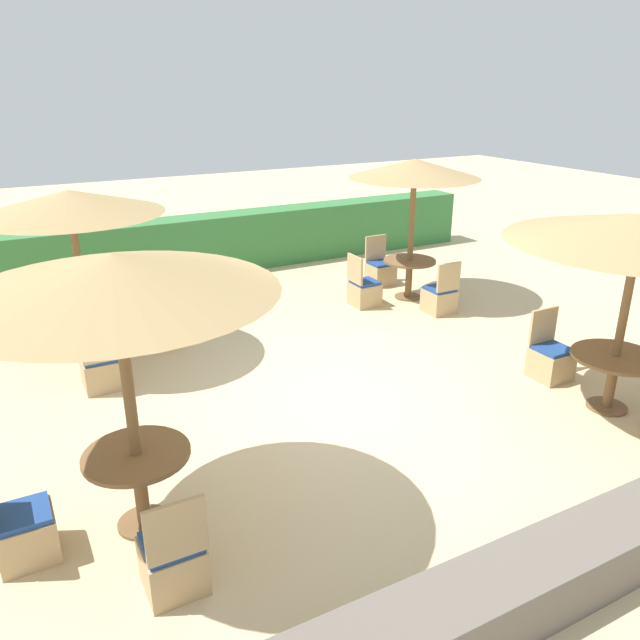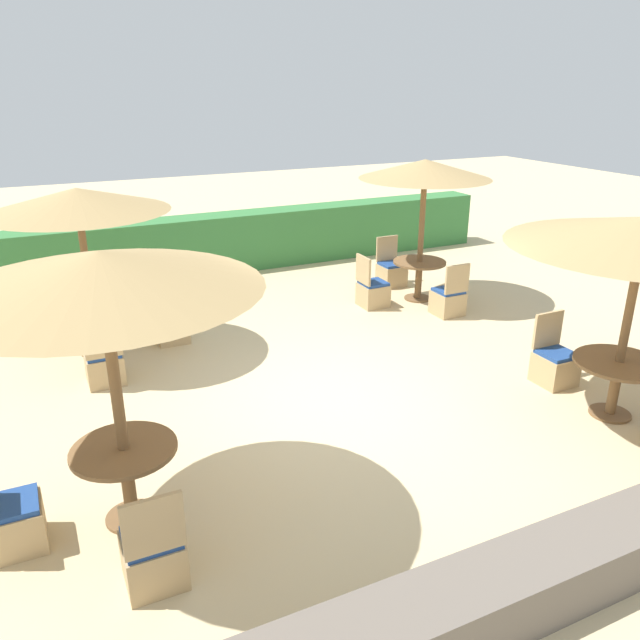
{
  "view_description": "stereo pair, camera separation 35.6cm",
  "coord_description": "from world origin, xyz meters",
  "px_view_note": "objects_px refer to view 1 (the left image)",
  "views": [
    {
      "loc": [
        -3.49,
        -5.9,
        3.76
      ],
      "look_at": [
        0.0,
        0.6,
        0.9
      ],
      "focal_mm": 35.0,
      "sensor_mm": 36.0,
      "label": 1
    },
    {
      "loc": [
        -3.18,
        -6.06,
        3.76
      ],
      "look_at": [
        0.0,
        0.6,
        0.9
      ],
      "focal_mm": 35.0,
      "sensor_mm": 36.0,
      "label": 2
    }
  ],
  "objects_px": {
    "patio_chair_front_right_north": "(550,360)",
    "patio_chair_front_left_west": "(24,531)",
    "patio_chair_back_right_south": "(440,298)",
    "parasol_back_left": "(69,203)",
    "round_table_back_left": "(86,318)",
    "patio_chair_front_left_south": "(173,561)",
    "patio_chair_back_right_north": "(380,271)",
    "patio_chair_back_left_north": "(79,316)",
    "round_table_front_right": "(614,367)",
    "patio_chair_back_left_east": "(167,328)",
    "parasol_front_right": "(640,229)",
    "parasol_front_left": "(114,275)",
    "parasol_back_right": "(415,169)",
    "patio_chair_back_right_west": "(364,291)",
    "patio_chair_back_left_south": "(101,370)",
    "round_table_back_right": "(409,269)",
    "round_table_front_left": "(139,471)"
  },
  "relations": [
    {
      "from": "round_table_front_right",
      "to": "parasol_back_right",
      "type": "xyz_separation_m",
      "value": [
        0.29,
        4.53,
        1.77
      ]
    },
    {
      "from": "patio_chair_front_right_north",
      "to": "patio_chair_back_left_east",
      "type": "height_order",
      "value": "same"
    },
    {
      "from": "round_table_front_right",
      "to": "parasol_back_left",
      "type": "relative_size",
      "value": 0.42
    },
    {
      "from": "patio_chair_back_right_west",
      "to": "patio_chair_back_left_east",
      "type": "relative_size",
      "value": 1.0
    },
    {
      "from": "parasol_front_right",
      "to": "patio_chair_back_left_north",
      "type": "relative_size",
      "value": 3.13
    },
    {
      "from": "patio_chair_back_right_south",
      "to": "parasol_back_left",
      "type": "height_order",
      "value": "parasol_back_left"
    },
    {
      "from": "patio_chair_front_right_north",
      "to": "patio_chair_back_left_north",
      "type": "bearing_deg",
      "value": -41.7
    },
    {
      "from": "round_table_back_left",
      "to": "patio_chair_back_left_east",
      "type": "bearing_deg",
      "value": -2.21
    },
    {
      "from": "patio_chair_back_right_south",
      "to": "patio_chair_front_left_south",
      "type": "bearing_deg",
      "value": -145.37
    },
    {
      "from": "patio_chair_front_right_north",
      "to": "patio_chair_back_right_south",
      "type": "height_order",
      "value": "same"
    },
    {
      "from": "parasol_front_right",
      "to": "patio_chair_back_right_north",
      "type": "xyz_separation_m",
      "value": [
        0.28,
        5.46,
        -1.96
      ]
    },
    {
      "from": "round_table_front_right",
      "to": "round_table_front_left",
      "type": "distance_m",
      "value": 5.53
    },
    {
      "from": "patio_chair_front_left_south",
      "to": "patio_chair_front_left_west",
      "type": "height_order",
      "value": "same"
    },
    {
      "from": "parasol_back_right",
      "to": "round_table_front_left",
      "type": "xyz_separation_m",
      "value": [
        -5.79,
        -4.0,
        -1.76
      ]
    },
    {
      "from": "patio_chair_front_right_north",
      "to": "patio_chair_front_left_south",
      "type": "xyz_separation_m",
      "value": [
        -5.47,
        -1.28,
        0.0
      ]
    },
    {
      "from": "patio_chair_front_right_north",
      "to": "patio_chair_front_left_west",
      "type": "height_order",
      "value": "same"
    },
    {
      "from": "round_table_back_right",
      "to": "parasol_front_left",
      "type": "xyz_separation_m",
      "value": [
        -5.79,
        -4.0,
        1.81
      ]
    },
    {
      "from": "round_table_front_right",
      "to": "round_table_back_right",
      "type": "distance_m",
      "value": 4.54
    },
    {
      "from": "patio_chair_back_left_north",
      "to": "round_table_front_left",
      "type": "height_order",
      "value": "patio_chair_back_left_north"
    },
    {
      "from": "parasol_front_right",
      "to": "patio_chair_back_left_south",
      "type": "xyz_separation_m",
      "value": [
        -5.33,
        3.46,
        -1.96
      ]
    },
    {
      "from": "parasol_back_left",
      "to": "patio_chair_front_left_west",
      "type": "height_order",
      "value": "parasol_back_left"
    },
    {
      "from": "patio_chair_back_right_north",
      "to": "patio_chair_front_left_south",
      "type": "relative_size",
      "value": 1.0
    },
    {
      "from": "patio_chair_front_right_north",
      "to": "round_table_back_left",
      "type": "relative_size",
      "value": 0.8
    },
    {
      "from": "parasol_back_left",
      "to": "patio_chair_back_right_south",
      "type": "bearing_deg",
      "value": -9.24
    },
    {
      "from": "patio_chair_back_right_west",
      "to": "patio_chair_back_left_south",
      "type": "height_order",
      "value": "same"
    },
    {
      "from": "patio_chair_back_right_north",
      "to": "round_table_back_left",
      "type": "relative_size",
      "value": 0.8
    },
    {
      "from": "patio_chair_back_right_north",
      "to": "patio_chair_back_left_north",
      "type": "xyz_separation_m",
      "value": [
        -5.56,
        0.18,
        0.0
      ]
    },
    {
      "from": "parasol_back_left",
      "to": "round_table_back_left",
      "type": "bearing_deg",
      "value": 135.0
    },
    {
      "from": "parasol_front_left",
      "to": "round_table_front_right",
      "type": "bearing_deg",
      "value": -5.52
    },
    {
      "from": "round_table_back_right",
      "to": "patio_chair_front_left_west",
      "type": "bearing_deg",
      "value": -149.64
    },
    {
      "from": "round_table_back_left",
      "to": "round_table_back_right",
      "type": "bearing_deg",
      "value": -0.08
    },
    {
      "from": "parasol_front_left",
      "to": "patio_chair_back_right_south",
      "type": "bearing_deg",
      "value": 28.15
    },
    {
      "from": "patio_chair_back_left_east",
      "to": "round_table_back_left",
      "type": "bearing_deg",
      "value": 87.79
    },
    {
      "from": "round_table_front_left",
      "to": "patio_chair_front_left_west",
      "type": "xyz_separation_m",
      "value": [
        -0.96,
        0.05,
        -0.3
      ]
    },
    {
      "from": "patio_chair_front_right_north",
      "to": "patio_chair_front_left_west",
      "type": "relative_size",
      "value": 1.0
    },
    {
      "from": "parasol_back_right",
      "to": "patio_chair_back_right_west",
      "type": "height_order",
      "value": "parasol_back_right"
    },
    {
      "from": "patio_chair_back_right_south",
      "to": "parasol_front_left",
      "type": "distance_m",
      "value": 6.89
    },
    {
      "from": "patio_chair_back_left_east",
      "to": "patio_chair_front_right_north",
      "type": "bearing_deg",
      "value": -130.3
    },
    {
      "from": "patio_chair_back_right_west",
      "to": "patio_chair_front_left_west",
      "type": "relative_size",
      "value": 1.0
    },
    {
      "from": "round_table_back_left",
      "to": "patio_chair_back_left_north",
      "type": "bearing_deg",
      "value": 88.64
    },
    {
      "from": "patio_chair_back_left_south",
      "to": "round_table_front_left",
      "type": "distance_m",
      "value": 2.95
    },
    {
      "from": "round_table_front_right",
      "to": "patio_chair_back_left_east",
      "type": "bearing_deg",
      "value": 133.0
    },
    {
      "from": "round_table_front_right",
      "to": "parasol_front_left",
      "type": "distance_m",
      "value": 5.82
    },
    {
      "from": "patio_chair_back_right_west",
      "to": "round_table_front_left",
      "type": "xyz_separation_m",
      "value": [
        -4.85,
        -4.03,
        0.3
      ]
    },
    {
      "from": "patio_chair_back_right_west",
      "to": "round_table_back_left",
      "type": "height_order",
      "value": "patio_chair_back_right_west"
    },
    {
      "from": "patio_chair_back_left_north",
      "to": "parasol_front_left",
      "type": "distance_m",
      "value": 5.53
    },
    {
      "from": "patio_chair_front_left_south",
      "to": "patio_chair_back_right_west",
      "type": "bearing_deg",
      "value": 45.58
    },
    {
      "from": "round_table_front_right",
      "to": "round_table_back_right",
      "type": "relative_size",
      "value": 1.09
    },
    {
      "from": "patio_chair_back_right_south",
      "to": "parasol_front_left",
      "type": "xyz_separation_m",
      "value": [
        -5.79,
        -3.1,
        2.09
      ]
    },
    {
      "from": "round_table_back_right",
      "to": "parasol_front_right",
      "type": "bearing_deg",
      "value": -93.63
    }
  ]
}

